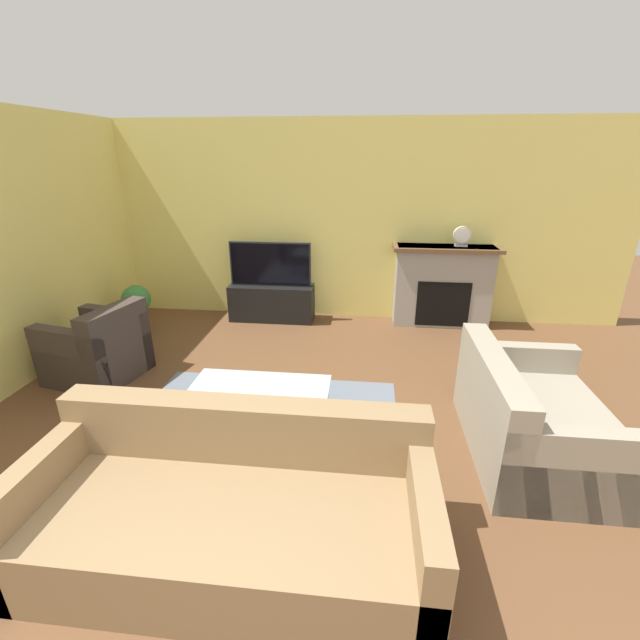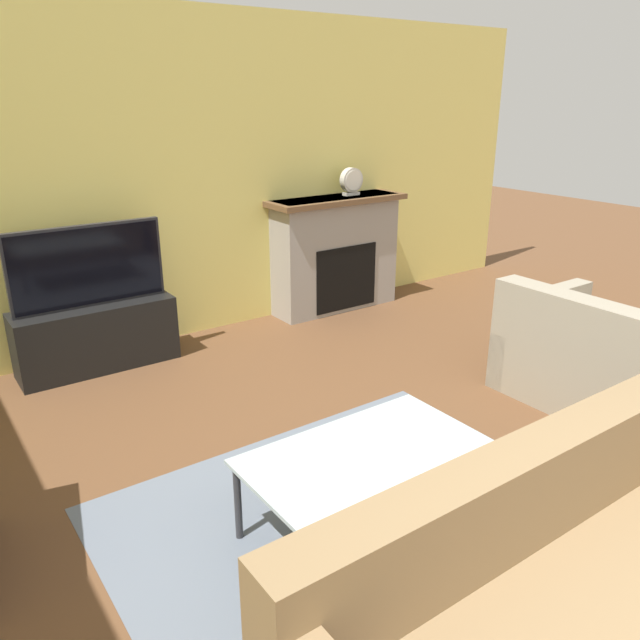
% 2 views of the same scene
% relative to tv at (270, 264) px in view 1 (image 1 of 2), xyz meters
% --- Properties ---
extents(wall_back, '(8.49, 0.06, 2.70)m').
position_rel_tv_xyz_m(wall_back, '(0.59, 0.30, 0.53)').
color(wall_back, '#EADB72').
rests_on(wall_back, ground_plane).
extents(area_rug, '(2.36, 1.94, 0.00)m').
position_rel_tv_xyz_m(area_rug, '(0.48, -2.67, -0.82)').
color(area_rug, slate).
rests_on(area_rug, ground_plane).
extents(fireplace, '(1.40, 0.42, 1.11)m').
position_rel_tv_xyz_m(fireplace, '(2.38, 0.09, -0.24)').
color(fireplace, '#9E9993').
rests_on(fireplace, ground_plane).
extents(tv_stand, '(1.19, 0.38, 0.51)m').
position_rel_tv_xyz_m(tv_stand, '(0.00, 0.00, -0.57)').
color(tv_stand, black).
rests_on(tv_stand, ground_plane).
extents(tv, '(1.13, 0.06, 0.62)m').
position_rel_tv_xyz_m(tv, '(0.00, 0.00, 0.00)').
color(tv, '#232328').
rests_on(tv, tv_stand).
extents(couch_sectional, '(2.31, 0.99, 0.82)m').
position_rel_tv_xyz_m(couch_sectional, '(0.60, -3.83, -0.54)').
color(couch_sectional, '#8C704C').
rests_on(couch_sectional, ground_plane).
extents(couch_loveseat, '(1.00, 1.43, 0.82)m').
position_rel_tv_xyz_m(couch_loveseat, '(2.67, -2.69, -0.54)').
color(couch_loveseat, '#9E937F').
rests_on(couch_loveseat, ground_plane).
extents(armchair_by_window, '(0.98, 0.94, 0.82)m').
position_rel_tv_xyz_m(armchair_by_window, '(-1.46, -1.89, -0.52)').
color(armchair_by_window, '#3D332D').
rests_on(armchair_by_window, ground_plane).
extents(coffee_table, '(1.16, 0.74, 0.43)m').
position_rel_tv_xyz_m(coffee_table, '(0.48, -2.74, -0.43)').
color(coffee_table, '#333338').
rests_on(coffee_table, ground_plane).
extents(potted_plant, '(0.37, 0.37, 0.64)m').
position_rel_tv_xyz_m(potted_plant, '(-1.69, -0.62, -0.44)').
color(potted_plant, '#AD704C').
rests_on(potted_plant, ground_plane).
extents(mantel_clock, '(0.23, 0.07, 0.26)m').
position_rel_tv_xyz_m(mantel_clock, '(2.56, 0.09, 0.42)').
color(mantel_clock, beige).
rests_on(mantel_clock, fireplace).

